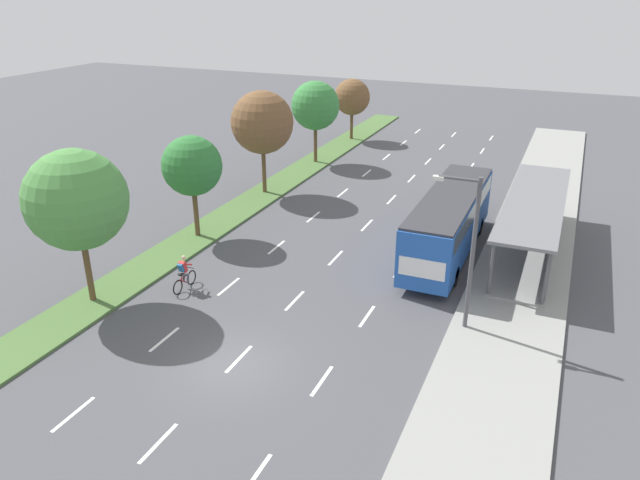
% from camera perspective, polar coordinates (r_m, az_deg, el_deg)
% --- Properties ---
extents(ground_plane, '(140.00, 140.00, 0.00)m').
position_cam_1_polar(ground_plane, '(23.56, -8.30, -11.72)').
color(ground_plane, '#4C4C51').
extents(median_strip, '(2.60, 52.00, 0.12)m').
position_cam_1_polar(median_strip, '(42.96, -4.09, 5.18)').
color(median_strip, '#4C7038').
rests_on(median_strip, ground).
extents(sidewalk_right, '(4.50, 52.00, 0.15)m').
position_cam_1_polar(sidewalk_right, '(38.60, 19.80, 1.68)').
color(sidewalk_right, gray).
rests_on(sidewalk_right, ground).
extents(lane_divider_left, '(0.14, 47.05, 0.01)m').
position_cam_1_polar(lane_divider_left, '(39.36, 0.85, 3.42)').
color(lane_divider_left, white).
rests_on(lane_divider_left, ground).
extents(lane_divider_center, '(0.14, 47.05, 0.01)m').
position_cam_1_polar(lane_divider_center, '(38.25, 5.70, 2.70)').
color(lane_divider_center, white).
rests_on(lane_divider_center, ground).
extents(lane_divider_right, '(0.14, 47.05, 0.01)m').
position_cam_1_polar(lane_divider_right, '(37.43, 10.80, 1.91)').
color(lane_divider_right, white).
rests_on(lane_divider_right, ground).
extents(bus_shelter, '(2.90, 13.03, 2.86)m').
position_cam_1_polar(bus_shelter, '(33.56, 19.99, 1.73)').
color(bus_shelter, gray).
rests_on(bus_shelter, sidewalk_right).
extents(bus, '(2.54, 11.29, 3.37)m').
position_cam_1_polar(bus, '(32.09, 12.18, 2.07)').
color(bus, '#2356B2').
rests_on(bus, ground).
extents(cyclist, '(0.46, 1.82, 1.71)m').
position_cam_1_polar(cyclist, '(28.94, -12.79, -3.18)').
color(cyclist, black).
rests_on(cyclist, ground).
extents(median_tree_nearest, '(4.38, 4.38, 6.98)m').
position_cam_1_polar(median_tree_nearest, '(27.53, -22.12, 3.53)').
color(median_tree_nearest, brown).
rests_on(median_tree_nearest, median_strip).
extents(median_tree_second, '(3.31, 3.31, 5.73)m').
position_cam_1_polar(median_tree_second, '(33.64, -12.05, 6.87)').
color(median_tree_second, brown).
rests_on(median_tree_second, median_strip).
extents(median_tree_third, '(4.14, 4.14, 6.85)m').
position_cam_1_polar(median_tree_third, '(40.30, -5.51, 11.03)').
color(median_tree_third, brown).
rests_on(median_tree_third, median_strip).
extents(median_tree_fourth, '(3.75, 3.75, 6.33)m').
position_cam_1_polar(median_tree_fourth, '(47.55, -0.45, 12.62)').
color(median_tree_fourth, brown).
rests_on(median_tree_fourth, median_strip).
extents(median_tree_fifth, '(3.20, 3.20, 5.37)m').
position_cam_1_polar(median_tree_fifth, '(55.22, 3.06, 13.38)').
color(median_tree_fifth, brown).
rests_on(median_tree_fifth, median_strip).
extents(streetlight, '(1.91, 0.24, 6.50)m').
position_cam_1_polar(streetlight, '(24.47, 13.95, -0.35)').
color(streetlight, '#4C4C51').
rests_on(streetlight, sidewalk_right).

